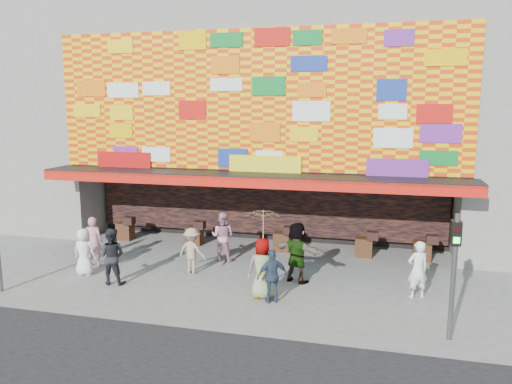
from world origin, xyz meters
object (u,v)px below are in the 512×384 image
(ped_f, at_px, (297,252))
(signal_right, at_px, (454,263))
(ped_h, at_px, (418,270))
(ped_c, at_px, (111,256))
(ped_g, at_px, (263,268))
(ped_a, at_px, (84,252))
(parasol, at_px, (263,225))
(ped_d, at_px, (192,251))
(ped_e, at_px, (272,276))
(ped_b, at_px, (93,241))
(ped_i, at_px, (223,236))

(ped_f, bearing_deg, signal_right, 165.64)
(ped_f, xyz_separation_m, ped_h, (3.52, -0.43, -0.11))
(ped_c, height_order, ped_g, same)
(ped_g, xyz_separation_m, ped_h, (4.24, 1.08, -0.04))
(ped_a, distance_m, ped_h, 10.27)
(ped_c, xyz_separation_m, ped_g, (4.73, 0.02, 0.00))
(parasol, bearing_deg, ped_h, 14.33)
(ped_d, xyz_separation_m, ped_e, (3.04, -1.74, 0.00))
(ped_b, bearing_deg, ped_f, 173.07)
(ped_b, relative_size, ped_g, 0.98)
(signal_right, height_order, parasol, signal_right)
(ped_c, distance_m, parasol, 4.90)
(ped_g, bearing_deg, ped_a, -18.96)
(parasol, bearing_deg, ped_g, -3.58)
(ped_e, height_order, ped_f, ped_f)
(ped_f, relative_size, ped_g, 1.08)
(ped_c, distance_m, ped_d, 2.53)
(ped_f, height_order, parasol, parasol)
(ped_c, relative_size, ped_i, 1.00)
(ped_f, xyz_separation_m, ped_i, (-2.89, 1.51, -0.08))
(ped_b, xyz_separation_m, ped_d, (3.52, 0.11, -0.10))
(ped_d, height_order, ped_f, ped_f)
(ped_e, bearing_deg, ped_i, -84.10)
(ped_a, xyz_separation_m, ped_h, (10.26, 0.59, 0.07))
(ped_b, height_order, ped_i, ped_i)
(signal_right, relative_size, ped_e, 1.98)
(ped_e, distance_m, parasol, 1.44)
(ped_c, relative_size, ped_d, 1.16)
(ped_i, bearing_deg, ped_b, 26.00)
(ped_g, relative_size, ped_i, 1.00)
(ped_c, bearing_deg, ped_d, -150.79)
(ped_i, bearing_deg, parasol, 129.41)
(ped_c, height_order, ped_d, ped_c)
(ped_a, bearing_deg, signal_right, 168.76)
(signal_right, xyz_separation_m, ped_e, (-4.49, 1.16, -1.10))
(signal_right, distance_m, ped_i, 8.34)
(ped_b, height_order, ped_c, ped_c)
(signal_right, height_order, ped_b, signal_right)
(signal_right, relative_size, ped_g, 1.72)
(signal_right, relative_size, ped_c, 1.72)
(ped_d, xyz_separation_m, ped_h, (6.95, -0.40, 0.08))
(ped_c, xyz_separation_m, ped_f, (5.45, 1.53, 0.07))
(ped_g, bearing_deg, parasol, -17.83)
(ped_a, xyz_separation_m, ped_i, (3.85, 2.53, 0.11))
(ped_f, distance_m, ped_h, 3.55)
(ped_f, bearing_deg, parasol, 85.72)
(ped_i, bearing_deg, ped_c, 53.69)
(ped_a, height_order, ped_b, ped_b)
(ped_b, distance_m, ped_f, 6.95)
(ped_h, bearing_deg, parasol, -10.43)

